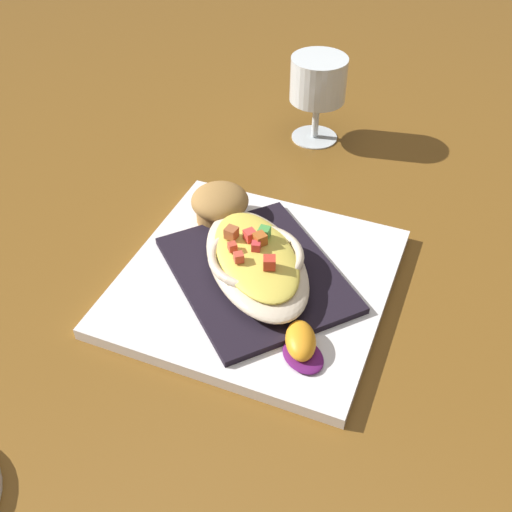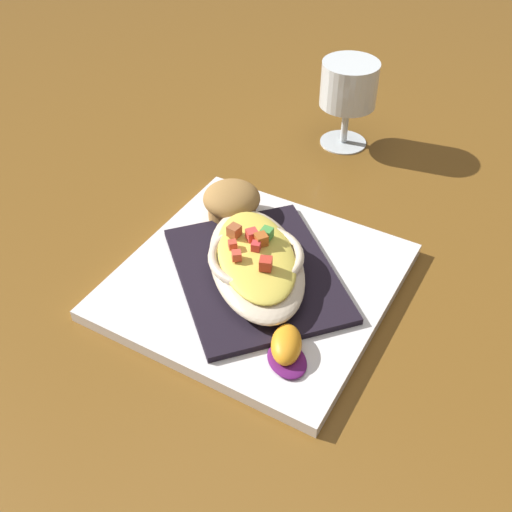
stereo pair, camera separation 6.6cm
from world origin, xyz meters
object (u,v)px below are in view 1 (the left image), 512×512
(muffin, at_px, (220,204))
(stemmed_glass, at_px, (318,84))
(gratin_dish, at_px, (256,259))
(square_plate, at_px, (256,281))
(orange_garnish, at_px, (301,344))

(muffin, relative_size, stemmed_glass, 0.55)
(gratin_dish, bearing_deg, muffin, 45.54)
(square_plate, bearing_deg, stemmed_glass, 7.13)
(square_plate, relative_size, orange_garnish, 4.17)
(orange_garnish, distance_m, stemmed_glass, 0.43)
(orange_garnish, xyz_separation_m, stemmed_glass, (0.41, 0.12, 0.06))
(square_plate, xyz_separation_m, orange_garnish, (-0.08, -0.08, 0.02))
(muffin, distance_m, orange_garnish, 0.22)
(square_plate, height_order, stemmed_glass, stemmed_glass)
(muffin, height_order, orange_garnish, muffin)
(square_plate, bearing_deg, orange_garnish, -134.79)
(orange_garnish, bearing_deg, muffin, 45.38)
(square_plate, xyz_separation_m, stemmed_glass, (0.33, 0.04, 0.08))
(orange_garnish, bearing_deg, gratin_dish, 45.23)
(gratin_dish, height_order, stemmed_glass, stemmed_glass)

